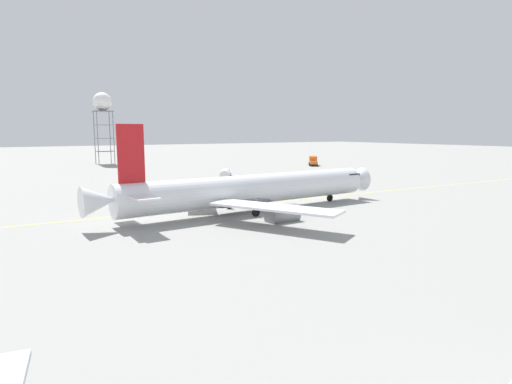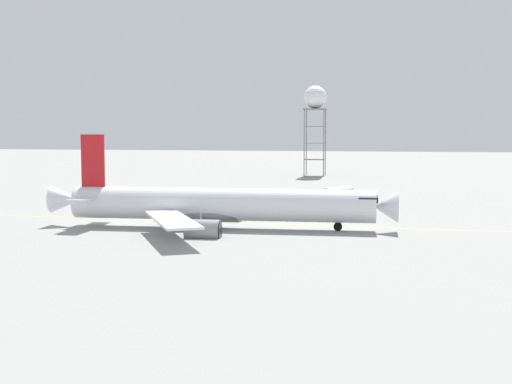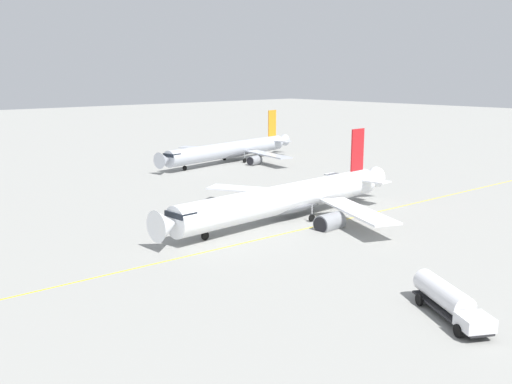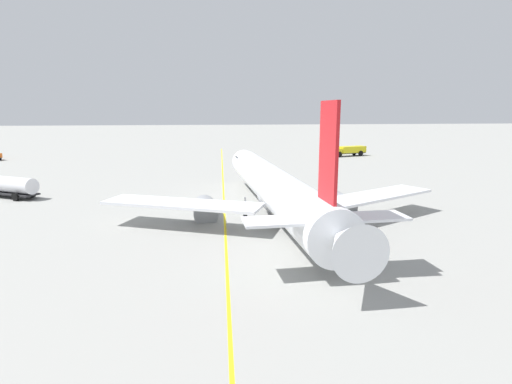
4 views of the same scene
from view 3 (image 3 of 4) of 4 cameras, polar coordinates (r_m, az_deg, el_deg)
name	(u,v)px [view 3 (image 3 of 4)]	position (r m, az deg, el deg)	size (l,w,h in m)	color
ground_plane	(301,219)	(83.84, 4.54, -2.75)	(600.00, 600.00, 0.00)	gray
airliner_main	(288,200)	(83.28, 3.19, -0.77)	(45.87, 36.51, 12.61)	white
airliner_secondary	(230,150)	(137.68, -2.58, 4.21)	(45.69, 34.02, 11.76)	#B2B7C1
fuel_tanker_truck	(448,300)	(53.31, 18.75, -10.19)	(6.98, 9.71, 2.87)	#232326
taxiway_centreline	(286,233)	(76.54, 3.04, -4.14)	(151.51, 7.31, 0.01)	yellow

